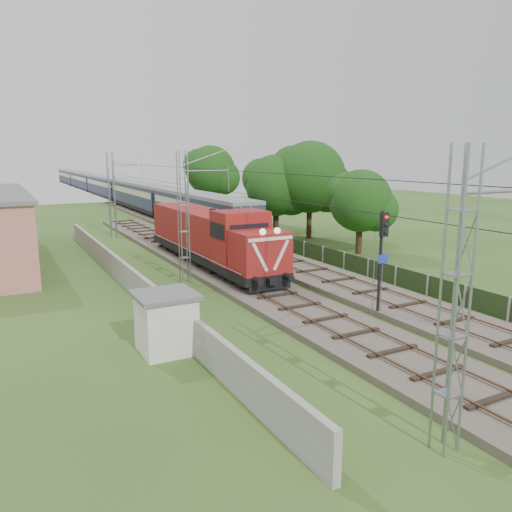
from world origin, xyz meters
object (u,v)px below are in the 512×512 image
locomotive (211,236)px  coach_rake (106,186)px  relay_hut (166,322)px  signal_post (382,245)px

locomotive → coach_rake: bearing=85.2°
coach_rake → relay_hut: bearing=-99.7°
relay_hut → signal_post: bearing=-3.5°
signal_post → relay_hut: 10.70m
coach_rake → relay_hut: coach_rake is taller
locomotive → coach_rake: size_ratio=0.15×
locomotive → coach_rake: (5.00, 59.43, 0.24)m
locomotive → signal_post: 14.13m
locomotive → signal_post: bearing=-77.6°
signal_post → locomotive: bearing=102.4°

